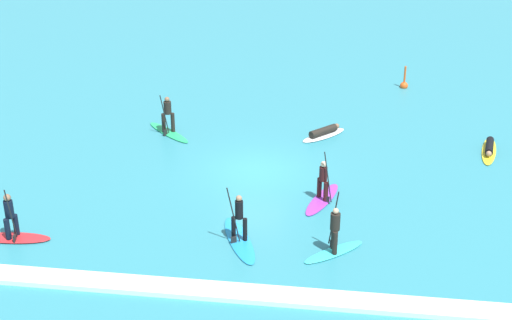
# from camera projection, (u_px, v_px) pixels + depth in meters

# --- Properties ---
(ground_plane) EXTENTS (120.00, 120.00, 0.00)m
(ground_plane) POSITION_uv_depth(u_px,v_px,m) (256.00, 171.00, 32.64)
(ground_plane) COLOR teal
(ground_plane) RESTS_ON ground
(surfer_on_red_board) EXTENTS (2.74, 0.97, 2.25)m
(surfer_on_red_board) POSITION_uv_depth(u_px,v_px,m) (12.00, 229.00, 27.55)
(surfer_on_red_board) COLOR red
(surfer_on_red_board) RESTS_ON ground_plane
(surfer_on_yellow_board) EXTENTS (1.11, 3.06, 0.42)m
(surfer_on_yellow_board) POSITION_uv_depth(u_px,v_px,m) (489.00, 149.00, 34.24)
(surfer_on_yellow_board) COLOR yellow
(surfer_on_yellow_board) RESTS_ON ground_plane
(surfer_on_blue_board) EXTENTS (1.97, 3.33, 2.31)m
(surfer_on_blue_board) POSITION_uv_depth(u_px,v_px,m) (239.00, 231.00, 27.44)
(surfer_on_blue_board) COLOR #1E8CD1
(surfer_on_blue_board) RESTS_ON ground_plane
(surfer_on_white_board) EXTENTS (2.23, 2.25, 0.44)m
(surfer_on_white_board) POSITION_uv_depth(u_px,v_px,m) (324.00, 133.00, 35.76)
(surfer_on_white_board) COLOR white
(surfer_on_white_board) RESTS_ON ground_plane
(surfer_on_teal_board) EXTENTS (2.27, 2.09, 2.35)m
(surfer_on_teal_board) POSITION_uv_depth(u_px,v_px,m) (334.00, 239.00, 26.69)
(surfer_on_teal_board) COLOR #33C6CC
(surfer_on_teal_board) RESTS_ON ground_plane
(surfer_on_green_board) EXTENTS (2.60, 2.47, 2.06)m
(surfer_on_green_board) POSITION_uv_depth(u_px,v_px,m) (168.00, 123.00, 35.90)
(surfer_on_green_board) COLOR #23B266
(surfer_on_green_board) RESTS_ON ground_plane
(surfer_on_purple_board) EXTENTS (1.58, 2.94, 2.19)m
(surfer_on_purple_board) POSITION_uv_depth(u_px,v_px,m) (323.00, 191.00, 30.14)
(surfer_on_purple_board) COLOR purple
(surfer_on_purple_board) RESTS_ON ground_plane
(marker_buoy) EXTENTS (0.43, 0.43, 1.31)m
(marker_buoy) POSITION_uv_depth(u_px,v_px,m) (404.00, 85.00, 41.47)
(marker_buoy) COLOR #E55119
(marker_buoy) RESTS_ON ground_plane
(wave_crest) EXTENTS (24.81, 0.90, 0.18)m
(wave_crest) POSITION_uv_depth(u_px,v_px,m) (220.00, 292.00, 24.72)
(wave_crest) COLOR white
(wave_crest) RESTS_ON ground_plane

